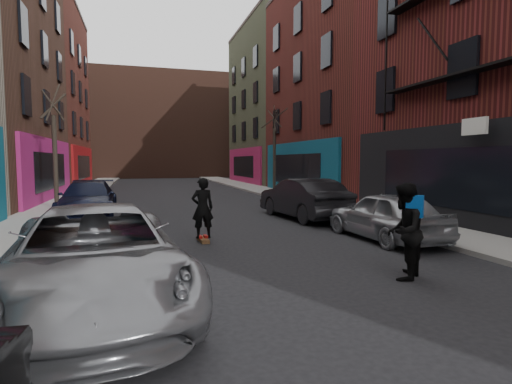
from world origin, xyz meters
TOP-DOWN VIEW (x-y plane):
  - sidewalk_left at (-6.25, 30.00)m, footprint 2.50×84.00m
  - sidewalk_right at (6.25, 30.00)m, footprint 2.50×84.00m
  - buildings_right at (13.50, 16.00)m, footprint 12.00×56.00m
  - building_far at (0.00, 56.00)m, footprint 40.00×10.00m
  - tree_left_far at (-6.20, 18.00)m, footprint 2.00×2.00m
  - tree_right_far at (6.20, 24.00)m, footprint 2.00×2.00m
  - parked_left_far at (-3.29, 4.88)m, footprint 3.16×5.90m
  - parked_left_end at (-4.60, 15.53)m, footprint 2.11×5.06m
  - parked_right_far at (4.16, 8.22)m, footprint 1.83×4.22m
  - parked_right_end at (3.56, 12.81)m, footprint 2.17×4.96m
  - skateboard at (-0.92, 9.46)m, footprint 0.27×0.81m
  - skateboarder at (-0.92, 9.46)m, footprint 0.64×0.44m
  - pedestrian at (2.26, 4.81)m, footprint 1.14×1.12m

SIDE VIEW (x-z plane):
  - skateboard at x=-0.92m, z-range 0.00..0.10m
  - sidewalk_left at x=-6.25m, z-range 0.00..0.13m
  - sidewalk_right at x=6.25m, z-range 0.00..0.13m
  - parked_right_far at x=4.16m, z-range 0.00..1.42m
  - parked_left_end at x=-4.60m, z-range 0.00..1.46m
  - parked_left_far at x=-3.29m, z-range 0.00..1.57m
  - parked_right_end at x=3.56m, z-range 0.00..1.59m
  - pedestrian at x=2.26m, z-range 0.01..1.86m
  - skateboarder at x=-0.92m, z-range 0.10..1.81m
  - tree_left_far at x=-6.20m, z-range 0.13..6.63m
  - tree_right_far at x=6.20m, z-range 0.13..6.93m
  - building_far at x=0.00m, z-range 0.00..14.00m
  - buildings_right at x=13.50m, z-range 0.00..16.00m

